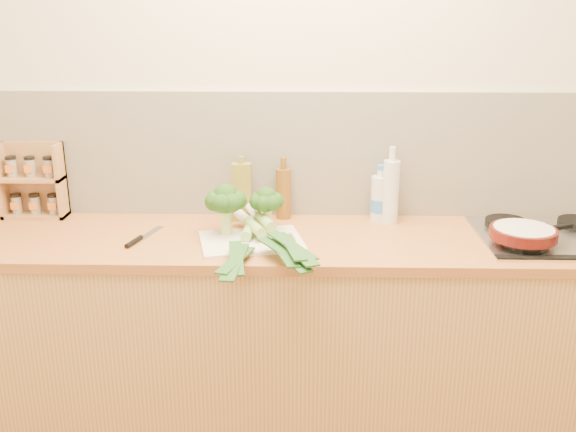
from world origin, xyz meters
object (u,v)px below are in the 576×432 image
chopping_board (251,241)px  chefs_knife (138,239)px  gas_hob (553,236)px  skillet (524,233)px  spice_rack (34,185)px

chopping_board → chefs_knife: chefs_knife is taller
gas_hob → chefs_knife: bearing=-177.8°
skillet → spice_rack: (-2.01, 0.35, 0.08)m
chopping_board → skillet: (1.04, -0.03, 0.05)m
skillet → chefs_knife: bearing=154.5°
chefs_knife → spice_rack: 0.62m
gas_hob → chopping_board: 1.20m
chopping_board → spice_rack: spice_rack is taller
chopping_board → skillet: bearing=-14.5°
chopping_board → chefs_knife: 0.45m
gas_hob → spice_rack: (-2.16, 0.25, 0.13)m
chefs_knife → spice_rack: (-0.52, 0.31, 0.13)m
chefs_knife → gas_hob: bearing=18.8°
spice_rack → gas_hob: bearing=-6.6°
spice_rack → skillet: bearing=-9.7°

